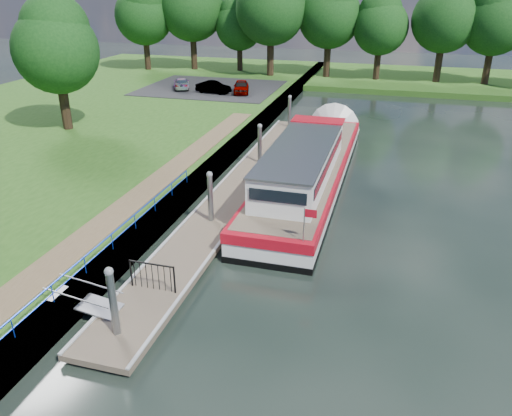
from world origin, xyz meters
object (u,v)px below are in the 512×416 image
(pontoon, at_px, (239,191))
(car_b, at_px, (213,87))
(car_a, at_px, (241,87))
(car_c, at_px, (182,83))
(barge, at_px, (310,165))

(pontoon, xyz_separation_m, car_b, (-9.74, 22.37, 1.24))
(car_a, bearing_deg, car_c, 161.34)
(barge, height_order, car_c, barge)
(car_a, bearing_deg, barge, -77.87)
(car_b, relative_size, car_c, 0.93)
(car_c, bearing_deg, car_a, 153.77)
(barge, bearing_deg, car_c, 129.90)
(pontoon, height_order, car_b, car_b)
(pontoon, bearing_deg, car_a, 106.94)
(pontoon, bearing_deg, barge, 38.08)
(car_a, xyz_separation_m, car_c, (-6.66, 0.37, -0.07))
(car_b, height_order, car_c, car_b)
(car_b, bearing_deg, car_a, -65.55)
(barge, distance_m, car_a, 22.95)
(pontoon, height_order, car_c, car_c)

